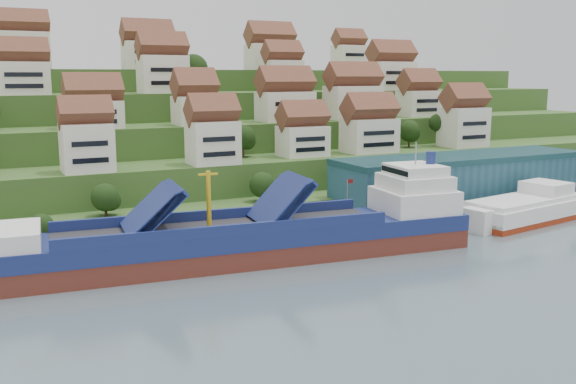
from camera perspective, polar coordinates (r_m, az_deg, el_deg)
ground at (r=105.75m, az=-0.24°, el=-5.81°), size 300.00×300.00×0.00m
quay at (r=127.59m, az=4.83°, el=-2.53°), size 180.00×14.00×2.20m
hillside at (r=200.62m, az=-13.54°, el=4.67°), size 260.00×128.00×31.00m
hillside_village at (r=159.18m, az=-8.95°, el=8.45°), size 158.20×62.14×29.22m
hillside_trees at (r=142.30m, az=-12.61°, el=5.34°), size 143.75×62.73×32.14m
warehouse at (r=146.93m, az=15.17°, el=1.27°), size 60.00×15.00×10.00m
flagpole at (r=121.28m, az=5.34°, el=-0.42°), size 1.28×0.16×8.00m
cargo_ship at (r=103.49m, az=-3.55°, el=-4.26°), size 80.96×20.54×17.79m
second_ship at (r=139.29m, az=20.42°, el=-1.47°), size 29.82×15.01×8.26m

